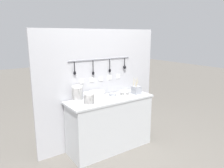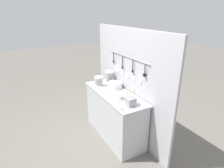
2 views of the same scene
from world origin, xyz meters
name	(u,v)px [view 1 (image 1 of 2)]	position (x,y,z in m)	size (l,w,h in m)	color
ground_plane	(110,148)	(0.00, 0.00, 0.00)	(20.00, 20.00, 0.00)	#666059
counter	(110,124)	(0.00, 0.00, 0.43)	(1.41, 0.51, 0.86)	#B7BABC
back_wall	(100,88)	(0.00, 0.29, 0.96)	(2.21, 0.09, 1.92)	#B2B2B7
bowl_stack_nested_right	(77,93)	(-0.48, 0.16, 0.97)	(0.15, 0.15, 0.23)	white
bowl_stack_wide_centre	(125,93)	(0.29, -0.01, 0.90)	(0.15, 0.15, 0.09)	white
bowl_stack_tall_left	(89,99)	(-0.42, -0.10, 0.95)	(0.15, 0.15, 0.18)	white
plate_stack	(97,95)	(-0.18, 0.11, 0.91)	(0.25, 0.25, 0.11)	white
steel_mixing_bowl	(112,94)	(0.12, 0.11, 0.88)	(0.12, 0.12, 0.04)	#93969E
cutlery_caddy	(136,90)	(0.52, -0.02, 0.92)	(0.13, 0.13, 0.28)	#93969E
cup_back_right	(119,92)	(0.28, 0.13, 0.88)	(0.04, 0.04, 0.04)	white
cup_edge_far	(75,103)	(-0.58, 0.05, 0.88)	(0.04, 0.04, 0.04)	white
cup_mid_row	(145,94)	(0.56, -0.20, 0.88)	(0.04, 0.04, 0.04)	white
cup_back_left	(83,107)	(-0.58, -0.19, 0.88)	(0.04, 0.04, 0.04)	white
cup_beside_plates	(115,99)	(-0.01, -0.15, 0.88)	(0.04, 0.04, 0.04)	white
cup_edge_near	(72,105)	(-0.65, -0.01, 0.88)	(0.04, 0.04, 0.04)	white
cup_centre	(80,104)	(-0.54, -0.05, 0.88)	(0.04, 0.04, 0.04)	white
cup_by_caddy	(132,90)	(0.55, 0.11, 0.88)	(0.04, 0.04, 0.04)	white
cup_front_left	(107,101)	(-0.17, -0.16, 0.88)	(0.04, 0.04, 0.04)	white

